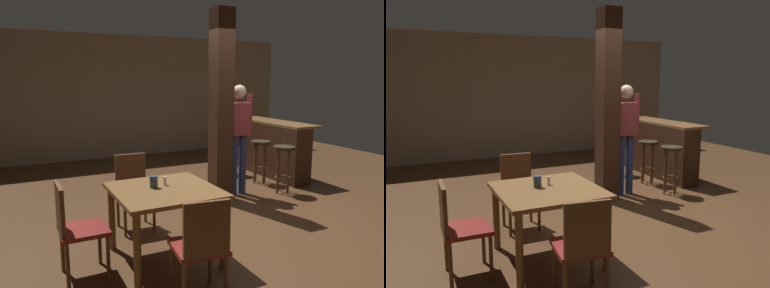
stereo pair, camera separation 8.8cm
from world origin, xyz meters
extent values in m
plane|color=#4C301C|center=(0.00, 0.00, 0.00)|extent=(10.80, 10.80, 0.00)
cube|color=gray|center=(0.00, 4.50, 1.40)|extent=(8.00, 0.10, 2.80)
cube|color=#382114|center=(0.20, 0.70, 1.40)|extent=(0.28, 0.28, 2.80)
cube|color=brown|center=(-1.28, -0.72, 0.71)|extent=(1.00, 1.00, 0.04)
cylinder|color=brown|center=(-0.85, -0.29, 0.35)|extent=(0.07, 0.07, 0.69)
cylinder|color=brown|center=(-1.71, -0.29, 0.35)|extent=(0.07, 0.07, 0.69)
cylinder|color=brown|center=(-0.85, -1.15, 0.35)|extent=(0.07, 0.07, 0.69)
cylinder|color=brown|center=(-1.71, -1.15, 0.35)|extent=(0.07, 0.07, 0.69)
cube|color=maroon|center=(-1.32, 0.12, 0.45)|extent=(0.43, 0.43, 0.04)
cube|color=brown|center=(-1.32, 0.32, 0.68)|extent=(0.38, 0.05, 0.45)
cylinder|color=brown|center=(-1.15, -0.06, 0.23)|extent=(0.04, 0.04, 0.43)
cylinder|color=brown|center=(-1.50, -0.05, 0.23)|extent=(0.04, 0.04, 0.43)
cylinder|color=brown|center=(-1.14, 0.29, 0.23)|extent=(0.04, 0.04, 0.43)
cylinder|color=brown|center=(-1.49, 0.30, 0.23)|extent=(0.04, 0.04, 0.43)
cube|color=maroon|center=(-1.30, -1.50, 0.45)|extent=(0.47, 0.47, 0.04)
cube|color=brown|center=(-1.33, -1.69, 0.68)|extent=(0.38, 0.08, 0.45)
cylinder|color=brown|center=(-1.46, -1.30, 0.23)|extent=(0.04, 0.04, 0.43)
cylinder|color=brown|center=(-1.11, -1.35, 0.23)|extent=(0.04, 0.04, 0.43)
cylinder|color=brown|center=(-1.50, -1.65, 0.23)|extent=(0.04, 0.04, 0.43)
cylinder|color=brown|center=(-1.15, -1.70, 0.23)|extent=(0.04, 0.04, 0.43)
cube|color=maroon|center=(-2.08, -0.73, 0.45)|extent=(0.42, 0.42, 0.04)
cube|color=brown|center=(-2.28, -0.73, 0.68)|extent=(0.04, 0.38, 0.45)
cylinder|color=brown|center=(-1.91, -0.55, 0.23)|extent=(0.04, 0.04, 0.43)
cylinder|color=brown|center=(-1.91, -0.90, 0.23)|extent=(0.04, 0.04, 0.43)
cylinder|color=brown|center=(-2.26, -0.55, 0.23)|extent=(0.04, 0.04, 0.43)
cylinder|color=brown|center=(-2.26, -0.90, 0.23)|extent=(0.04, 0.04, 0.43)
cylinder|color=#33475B|center=(-1.37, -0.64, 0.79)|extent=(0.08, 0.08, 0.12)
cylinder|color=silver|center=(-1.23, -0.61, 0.78)|extent=(0.03, 0.03, 0.09)
cube|color=maroon|center=(0.57, 0.78, 1.20)|extent=(0.35, 0.21, 0.50)
sphere|color=beige|center=(0.57, 0.78, 1.61)|extent=(0.22, 0.22, 0.21)
cylinder|color=navy|center=(0.65, 0.77, 0.47)|extent=(0.12, 0.12, 0.95)
cylinder|color=navy|center=(0.49, 0.78, 0.47)|extent=(0.12, 0.12, 0.95)
cylinder|color=maroon|center=(0.76, 0.77, 1.35)|extent=(0.08, 0.08, 0.46)
cylinder|color=maroon|center=(0.37, 0.78, 1.35)|extent=(0.08, 0.08, 0.46)
cube|color=brown|center=(1.88, 1.56, 1.00)|extent=(0.56, 1.90, 0.04)
cube|color=#382114|center=(1.78, 1.56, 0.49)|extent=(0.36, 1.90, 0.98)
cylinder|color=#2D2319|center=(1.26, 0.51, 0.73)|extent=(0.34, 0.34, 0.05)
torus|color=brown|center=(1.26, 0.51, 0.26)|extent=(0.24, 0.24, 0.02)
cylinder|color=brown|center=(1.26, 0.63, 0.35)|extent=(0.03, 0.03, 0.71)
cylinder|color=brown|center=(1.26, 0.40, 0.35)|extent=(0.03, 0.03, 0.71)
cylinder|color=brown|center=(1.37, 0.51, 0.35)|extent=(0.03, 0.03, 0.71)
cylinder|color=brown|center=(1.15, 0.51, 0.35)|extent=(0.03, 0.03, 0.71)
cylinder|color=#2D2319|center=(1.29, 1.17, 0.72)|extent=(0.34, 0.34, 0.05)
torus|color=brown|center=(1.29, 1.17, 0.25)|extent=(0.24, 0.24, 0.02)
cylinder|color=brown|center=(1.29, 1.29, 0.35)|extent=(0.03, 0.03, 0.69)
cylinder|color=brown|center=(1.29, 1.06, 0.35)|extent=(0.03, 0.03, 0.69)
cylinder|color=brown|center=(1.40, 1.17, 0.35)|extent=(0.03, 0.03, 0.69)
cylinder|color=brown|center=(1.18, 1.17, 0.35)|extent=(0.03, 0.03, 0.69)
cylinder|color=#2D2319|center=(1.13, 1.99, 0.77)|extent=(0.32, 0.32, 0.05)
torus|color=#382114|center=(1.13, 1.99, 0.27)|extent=(0.23, 0.23, 0.02)
cylinder|color=#382114|center=(1.13, 2.09, 0.37)|extent=(0.03, 0.03, 0.74)
cylinder|color=#382114|center=(1.13, 1.88, 0.37)|extent=(0.03, 0.03, 0.74)
cylinder|color=#382114|center=(1.23, 1.99, 0.37)|extent=(0.03, 0.03, 0.74)
cylinder|color=#382114|center=(1.02, 1.99, 0.37)|extent=(0.03, 0.03, 0.74)
camera|label=1|loc=(-2.62, -4.06, 1.81)|focal=35.00mm
camera|label=2|loc=(-2.54, -4.09, 1.81)|focal=35.00mm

